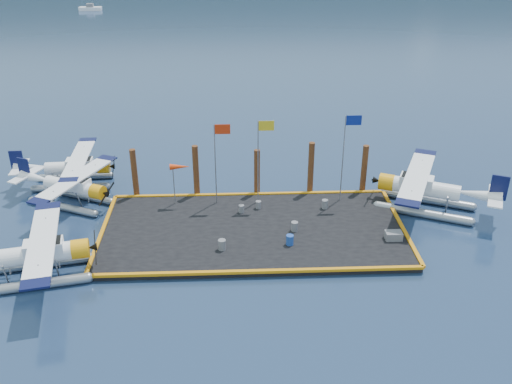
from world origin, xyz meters
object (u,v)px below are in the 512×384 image
drum_5 (258,205)px  flagpole_blue (347,146)px  drum_4 (325,204)px  piling_2 (257,174)px  seaplane_c (76,169)px  piling_3 (311,170)px  seaplane_a (38,257)px  drum_2 (295,226)px  flagpole_red (218,152)px  drum_3 (222,245)px  drum_1 (290,240)px  windsock (180,168)px  piling_0 (135,175)px  seaplane_d (421,190)px  seaplane_b (73,189)px  crate (393,236)px  flagpole_yellow (261,149)px  drum_0 (241,209)px  piling_1 (196,172)px  piling_4 (364,170)px

drum_5 → flagpole_blue: size_ratio=0.08×
drum_4 → piling_2: 5.59m
seaplane_c → piling_3: piling_3 is taller
seaplane_a → drum_2: bearing=93.4°
seaplane_c → flagpole_red: (11.20, -4.21, 3.07)m
seaplane_c → drum_3: bearing=45.0°
flagpole_red → drum_1: bearing=-52.4°
drum_1 → flagpole_red: (-4.54, 5.90, 3.66)m
drum_1 → drum_5: size_ratio=1.22×
drum_3 → windsock: 7.39m
windsock → piling_0: size_ratio=0.78×
drum_1 → seaplane_d: bearing=26.9°
piling_0 → flagpole_blue: bearing=-6.0°
seaplane_b → drum_4: size_ratio=13.10×
crate → piling_3: size_ratio=0.25×
seaplane_b → flagpole_blue: 19.88m
drum_1 → drum_2: bearing=74.4°
drum_1 → piling_3: bearing=73.3°
flagpole_red → piling_0: bearing=165.5°
seaplane_a → windsock: bearing=125.8°
seaplane_c → drum_3: size_ratio=12.57×
drum_1 → crate: bearing=2.9°
seaplane_d → piling_3: bearing=96.5°
seaplane_c → flagpole_blue: (20.19, -4.21, 3.36)m
drum_2 → drum_5: size_ratio=1.16×
drum_5 → piling_2: piling_2 is taller
flagpole_yellow → flagpole_red: bearing=180.0°
drum_3 → flagpole_blue: (8.75, 6.29, 3.95)m
flagpole_blue → seaplane_b: bearing=177.6°
piling_0 → piling_2: (9.00, 0.00, -0.10)m
seaplane_d → crate: size_ratio=9.03×
seaplane_d → drum_1: bearing=141.4°
drum_5 → drum_3: bearing=-115.5°
seaplane_d → seaplane_a: bearing=131.0°
drum_0 → drum_5: (1.22, 0.55, 0.00)m
drum_2 → piling_3: 6.22m
drum_5 → piling_1: (-4.48, 2.58, 1.43)m
crate → piling_2: 11.18m
flagpole_red → piling_3: flagpole_red is taller
seaplane_c → drum_3: 15.55m
flagpole_red → piling_0: (-6.21, 1.60, -2.40)m
drum_0 → drum_1: bearing=-55.7°
crate → piling_0: 18.95m
seaplane_c → piling_0: size_ratio=2.14×
crate → piling_4: bearing=94.0°
drum_0 → seaplane_d: bearing=2.9°
drum_1 → drum_4: 5.58m
seaplane_a → drum_3: seaplane_a is taller
seaplane_a → piling_0: piling_0 is taller
seaplane_a → seaplane_c: 12.53m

